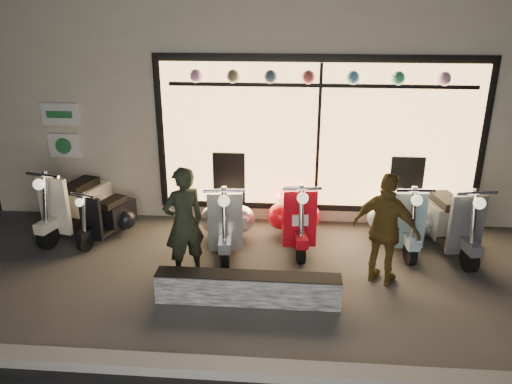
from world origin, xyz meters
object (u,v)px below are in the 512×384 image
Objects in this scene: scooter_red at (295,213)px; man at (184,223)px; woman at (386,230)px; scooter_silver at (227,216)px; graffiti_barrier at (248,288)px.

man is at bearing -146.88° from scooter_red.
man is at bearing 30.53° from woman.
scooter_red is at bearing -15.87° from woman.
scooter_red is (1.08, 0.23, -0.01)m from scooter_silver.
woman is at bearing -52.81° from scooter_red.
scooter_silver is 1.01× the size of woman.
scooter_red is 1.78m from woman.
scooter_red is 0.98× the size of man.
scooter_silver reaches higher than scooter_red.
woman is (1.21, -1.26, 0.34)m from scooter_red.
scooter_red is 2.02m from man.
scooter_silver is 2.53m from woman.
man is (-0.94, 0.64, 0.60)m from graffiti_barrier.
scooter_silver is at bearing 6.01° from woman.
woman reaches higher than scooter_red.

